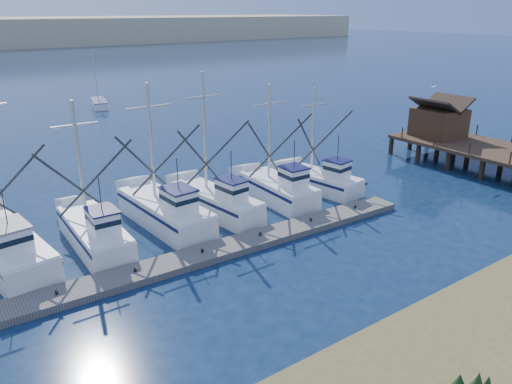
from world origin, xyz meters
The scene contains 6 objects.
ground centered at (0.00, 0.00, 0.00)m, with size 500.00×500.00×0.00m, color #0C1E34.
floating_dock centered at (-7.47, 6.61, 0.20)m, with size 29.86×1.99×0.40m, color #655F5A.
timber_pier centered at (21.50, 8.46, 2.57)m, with size 7.00×20.00×8.00m.
trawler_fleet centered at (-8.39, 11.64, 0.99)m, with size 30.04×9.50×10.35m.
sailboat_near centered at (3.76, 56.39, 0.49)m, with size 3.28×6.65×8.10m.
flying_gull centered at (18.00, 10.69, 7.09)m, with size 0.93×0.17×0.17m.
Camera 1 is at (-19.79, -15.90, 13.46)m, focal length 35.00 mm.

